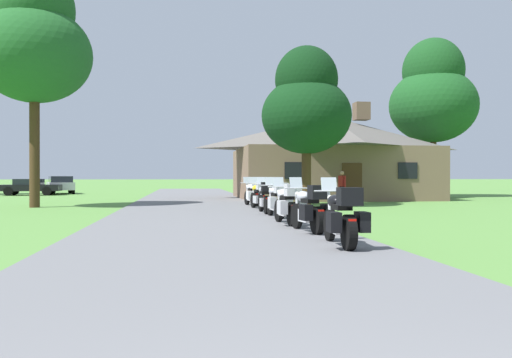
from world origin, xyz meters
The scene contains 16 objects.
ground_plane centered at (0.00, 20.00, 0.00)m, with size 500.00×500.00×0.00m, color #56893D.
asphalt_driveway centered at (0.00, 18.00, 0.03)m, with size 6.40×80.00×0.06m, color slate.
motorcycle_black_nearest_to_camera centered at (2.25, 8.39, 0.61)m, with size 0.73×2.08×1.30m.
motorcycle_silver_second_in_row centered at (2.27, 11.04, 0.61)m, with size 0.88×2.08×1.30m.
motorcycle_white_third_in_row centered at (2.14, 13.13, 0.61)m, with size 0.81×2.08×1.30m.
motorcycle_silver_fourth_in_row centered at (2.29, 15.68, 0.61)m, with size 0.79×2.08×1.30m.
motorcycle_silver_fifth_in_row centered at (2.21, 17.87, 0.62)m, with size 0.66×2.08×1.30m.
motorcycle_yellow_sixth_in_row centered at (2.32, 20.32, 0.62)m, with size 0.70×2.08×1.30m.
motorcycle_white_farthest_in_row centered at (2.37, 22.60, 0.61)m, with size 0.90×2.08×1.30m.
stone_lodge centered at (8.35, 31.41, 2.63)m, with size 11.95×9.43×6.02m.
bystander_red_shirt_near_lodge centered at (7.49, 25.92, 0.93)m, with size 0.35×0.51×1.67m.
tree_left_near centered at (-7.25, 23.76, 7.37)m, with size 5.02×5.02×10.68m.
tree_right_of_lodge centered at (16.24, 33.73, 6.93)m, with size 5.93×5.93×10.83m.
tree_by_lodge_front centered at (4.97, 23.18, 4.68)m, with size 4.17×4.17×7.42m.
parked_silver_suv_far_left centered at (-10.47, 43.64, 0.78)m, with size 3.07×4.93×1.40m.
parked_black_sedan_far_left centered at (-11.87, 40.19, 0.64)m, with size 4.28×2.06×1.20m.
Camera 1 is at (-0.67, -1.43, 1.37)m, focal length 38.10 mm.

